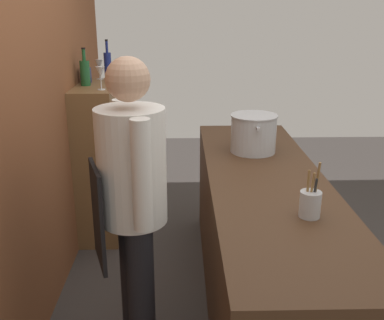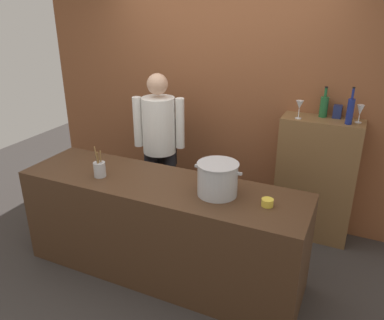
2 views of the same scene
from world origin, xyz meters
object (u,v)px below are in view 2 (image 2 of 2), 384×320
(butter_jar, at_px, (267,202))
(spice_tin_navy, at_px, (337,112))
(utensil_crock, at_px, (100,169))
(wine_glass_short, at_px, (300,106))
(wine_glass_tall, at_px, (360,111))
(stockpot_large, at_px, (218,179))
(wine_bottle_cobalt, at_px, (350,111))
(chef, at_px, (159,140))
(wine_bottle_green, at_px, (324,106))

(butter_jar, bearing_deg, spice_tin_navy, 76.54)
(utensil_crock, xyz_separation_m, wine_glass_short, (1.43, 1.22, 0.43))
(butter_jar, xyz_separation_m, wine_glass_tall, (0.51, 1.22, 0.46))
(stockpot_large, height_order, wine_bottle_cobalt, wine_bottle_cobalt)
(stockpot_large, distance_m, butter_jar, 0.42)
(butter_jar, bearing_deg, wine_glass_short, 91.02)
(butter_jar, height_order, wine_bottle_cobalt, wine_bottle_cobalt)
(chef, xyz_separation_m, utensil_crock, (-0.10, -0.87, 0.01))
(chef, bearing_deg, wine_glass_short, 176.96)
(wine_bottle_green, bearing_deg, utensil_crock, -139.92)
(utensil_crock, bearing_deg, wine_bottle_green, 40.08)
(utensil_crock, height_order, wine_glass_tall, wine_glass_tall)
(spice_tin_navy, bearing_deg, stockpot_large, -119.28)
(stockpot_large, bearing_deg, wine_glass_tall, 52.70)
(stockpot_large, bearing_deg, butter_jar, -2.63)
(stockpot_large, bearing_deg, wine_bottle_green, 64.86)
(wine_glass_short, bearing_deg, spice_tin_navy, 28.24)
(wine_glass_tall, bearing_deg, wine_glass_short, -169.42)
(stockpot_large, xyz_separation_m, spice_tin_navy, (0.72, 1.28, 0.30))
(wine_bottle_cobalt, distance_m, spice_tin_navy, 0.21)
(chef, bearing_deg, butter_jar, 132.47)
(chef, distance_m, wine_glass_short, 1.44)
(wine_bottle_cobalt, relative_size, spice_tin_navy, 2.77)
(chef, bearing_deg, spice_tin_navy, 179.83)
(butter_jar, distance_m, spice_tin_navy, 1.40)
(stockpot_large, xyz_separation_m, butter_jar, (0.41, -0.02, -0.10))
(butter_jar, xyz_separation_m, wine_bottle_cobalt, (0.43, 1.13, 0.47))
(wine_bottle_green, distance_m, wine_glass_tall, 0.33)
(wine_bottle_cobalt, bearing_deg, butter_jar, -110.66)
(utensil_crock, bearing_deg, butter_jar, 3.91)
(chef, distance_m, utensil_crock, 0.87)
(stockpot_large, xyz_separation_m, wine_glass_short, (0.39, 1.10, 0.37))
(utensil_crock, relative_size, wine_glass_tall, 1.70)
(utensil_crock, bearing_deg, wine_glass_tall, 33.93)
(butter_jar, height_order, wine_bottle_green, wine_bottle_green)
(wine_bottle_cobalt, bearing_deg, spice_tin_navy, 125.12)
(utensil_crock, bearing_deg, wine_bottle_cobalt, 33.26)
(butter_jar, relative_size, wine_glass_tall, 0.54)
(utensil_crock, distance_m, wine_bottle_cobalt, 2.29)
(wine_bottle_cobalt, relative_size, wine_glass_tall, 2.04)
(wine_bottle_green, xyz_separation_m, spice_tin_navy, (0.13, 0.02, -0.05))
(stockpot_large, height_order, spice_tin_navy, spice_tin_navy)
(utensil_crock, relative_size, wine_bottle_cobalt, 0.84)
(spice_tin_navy, bearing_deg, wine_bottle_green, -170.47)
(butter_jar, distance_m, wine_bottle_green, 1.37)
(butter_jar, bearing_deg, wine_bottle_cobalt, 69.34)
(stockpot_large, height_order, wine_bottle_green, wine_bottle_green)
(wine_bottle_cobalt, xyz_separation_m, spice_tin_navy, (-0.12, 0.17, -0.06))
(stockpot_large, height_order, wine_glass_short, wine_glass_short)
(wine_glass_tall, bearing_deg, wine_bottle_cobalt, -133.11)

